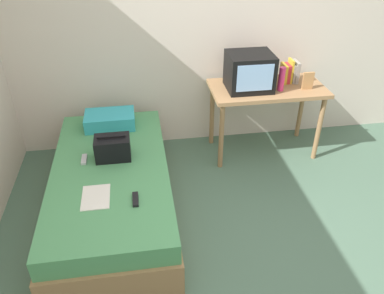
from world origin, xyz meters
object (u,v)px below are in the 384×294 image
(tv, at_px, (249,72))
(handbag, at_px, (113,148))
(remote_silver, at_px, (84,159))
(magazine, at_px, (96,197))
(bed, at_px, (113,189))
(desk, at_px, (267,96))
(remote_dark, at_px, (135,199))
(book_row, at_px, (290,72))
(water_bottle, at_px, (281,79))
(picture_frame, at_px, (308,81))
(pillow, at_px, (110,120))

(tv, relative_size, handbag, 1.47)
(handbag, distance_m, remote_silver, 0.27)
(handbag, relative_size, magazine, 1.03)
(bed, relative_size, desk, 1.72)
(tv, bearing_deg, remote_dark, -134.50)
(remote_dark, bearing_deg, book_row, 38.41)
(water_bottle, xyz_separation_m, magazine, (-1.79, -1.04, -0.41))
(picture_frame, bearing_deg, water_bottle, 177.11)
(bed, relative_size, magazine, 6.90)
(handbag, bearing_deg, desk, 21.45)
(magazine, xyz_separation_m, remote_dark, (0.30, -0.08, 0.01))
(tv, xyz_separation_m, water_bottle, (0.30, -0.09, -0.06))
(book_row, relative_size, remote_silver, 1.67)
(tv, xyz_separation_m, book_row, (0.47, 0.10, -0.08))
(bed, distance_m, desk, 1.83)
(tv, height_order, magazine, tv)
(water_bottle, distance_m, remote_dark, 1.91)
(desk, height_order, remote_dark, desk)
(desk, xyz_separation_m, magazine, (-1.70, -1.14, -0.19))
(desk, relative_size, picture_frame, 6.52)
(book_row, height_order, remote_dark, book_row)
(bed, relative_size, remote_dark, 12.82)
(desk, relative_size, pillow, 2.41)
(pillow, height_order, magazine, pillow)
(pillow, relative_size, remote_dark, 3.09)
(water_bottle, height_order, magazine, water_bottle)
(bed, distance_m, book_row, 2.14)
(tv, bearing_deg, bed, -151.83)
(desk, xyz_separation_m, picture_frame, (0.37, -0.12, 0.19))
(picture_frame, height_order, handbag, picture_frame)
(bed, height_order, book_row, book_row)
(water_bottle, height_order, remote_silver, water_bottle)
(water_bottle, distance_m, book_row, 0.25)
(remote_dark, xyz_separation_m, remote_silver, (-0.42, 0.60, 0.00))
(desk, distance_m, picture_frame, 0.43)
(pillow, relative_size, remote_silver, 3.34)
(book_row, distance_m, remote_dark, 2.15)
(water_bottle, height_order, handbag, water_bottle)
(book_row, bearing_deg, bed, -155.46)
(picture_frame, relative_size, handbag, 0.59)
(desk, height_order, picture_frame, picture_frame)
(desk, distance_m, pillow, 1.61)
(picture_frame, distance_m, pillow, 2.00)
(book_row, distance_m, handbag, 1.98)
(magazine, bearing_deg, picture_frame, 26.39)
(picture_frame, bearing_deg, remote_dark, -147.99)
(water_bottle, bearing_deg, bed, -158.90)
(desk, distance_m, remote_silver, 1.93)
(book_row, xyz_separation_m, remote_silver, (-2.08, -0.71, -0.39))
(picture_frame, xyz_separation_m, remote_silver, (-2.19, -0.51, -0.37))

